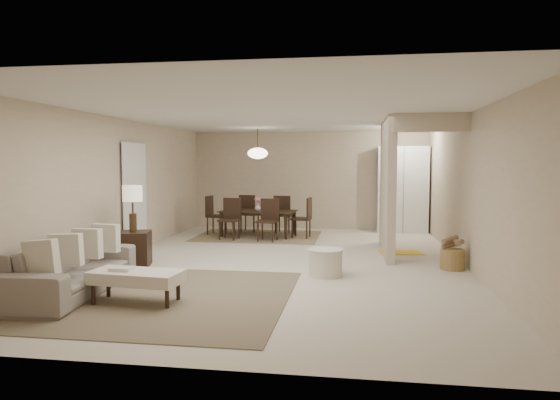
% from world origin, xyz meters
% --- Properties ---
extents(floor, '(9.00, 9.00, 0.00)m').
position_xyz_m(floor, '(0.00, 0.00, 0.00)').
color(floor, beige).
rests_on(floor, ground).
extents(ceiling, '(9.00, 9.00, 0.00)m').
position_xyz_m(ceiling, '(0.00, 0.00, 2.50)').
color(ceiling, white).
rests_on(ceiling, back_wall).
extents(back_wall, '(6.00, 0.00, 6.00)m').
position_xyz_m(back_wall, '(0.00, 4.50, 1.25)').
color(back_wall, '#BAA68C').
rests_on(back_wall, floor).
extents(left_wall, '(0.00, 9.00, 9.00)m').
position_xyz_m(left_wall, '(-3.00, 0.00, 1.25)').
color(left_wall, '#BAA68C').
rests_on(left_wall, floor).
extents(right_wall, '(0.00, 9.00, 9.00)m').
position_xyz_m(right_wall, '(3.00, 0.00, 1.25)').
color(right_wall, '#BAA68C').
rests_on(right_wall, floor).
extents(partition, '(0.15, 2.50, 2.50)m').
position_xyz_m(partition, '(1.80, 1.25, 1.25)').
color(partition, '#BAA68C').
rests_on(partition, floor).
extents(doorway, '(0.04, 0.90, 2.04)m').
position_xyz_m(doorway, '(-2.97, 0.60, 1.02)').
color(doorway, black).
rests_on(doorway, floor).
extents(pantry_cabinet, '(1.20, 0.55, 2.10)m').
position_xyz_m(pantry_cabinet, '(2.35, 4.15, 1.05)').
color(pantry_cabinet, white).
rests_on(pantry_cabinet, floor).
extents(flush_light, '(0.44, 0.44, 0.05)m').
position_xyz_m(flush_light, '(2.30, 3.20, 2.46)').
color(flush_light, white).
rests_on(flush_light, ceiling).
extents(living_rug, '(3.20, 3.20, 0.01)m').
position_xyz_m(living_rug, '(-1.21, -2.44, 0.01)').
color(living_rug, brown).
rests_on(living_rug, floor).
extents(sofa, '(2.37, 1.09, 0.67)m').
position_xyz_m(sofa, '(-2.45, -2.44, 0.34)').
color(sofa, gray).
rests_on(sofa, floor).
extents(ottoman_bench, '(1.15, 0.61, 0.40)m').
position_xyz_m(ottoman_bench, '(-1.41, -2.74, 0.32)').
color(ottoman_bench, '#ECE6CD').
rests_on(ottoman_bench, living_rug).
extents(side_table, '(0.63, 0.63, 0.57)m').
position_xyz_m(side_table, '(-2.40, -0.68, 0.29)').
color(side_table, black).
rests_on(side_table, floor).
extents(table_lamp, '(0.32, 0.32, 0.76)m').
position_xyz_m(table_lamp, '(-2.40, -0.68, 1.13)').
color(table_lamp, '#42301C').
rests_on(table_lamp, side_table).
extents(round_pouf, '(0.52, 0.52, 0.40)m').
position_xyz_m(round_pouf, '(0.77, -0.94, 0.20)').
color(round_pouf, '#ECE6CD').
rests_on(round_pouf, floor).
extents(wicker_basket, '(0.45, 0.45, 0.33)m').
position_xyz_m(wicker_basket, '(2.75, -0.18, 0.16)').
color(wicker_basket, olive).
rests_on(wicker_basket, floor).
extents(dining_rug, '(2.80, 2.10, 0.01)m').
position_xyz_m(dining_rug, '(-1.02, 2.92, 0.01)').
color(dining_rug, '#7A684B').
rests_on(dining_rug, floor).
extents(dining_table, '(1.80, 1.15, 0.60)m').
position_xyz_m(dining_table, '(-1.02, 2.92, 0.30)').
color(dining_table, black).
rests_on(dining_table, dining_rug).
extents(dining_chairs, '(2.50, 1.93, 0.92)m').
position_xyz_m(dining_chairs, '(-1.02, 2.92, 0.46)').
color(dining_chairs, black).
rests_on(dining_chairs, dining_rug).
extents(vase, '(0.15, 0.15, 0.15)m').
position_xyz_m(vase, '(-1.02, 2.92, 0.67)').
color(vase, white).
rests_on(vase, dining_table).
extents(yellow_mat, '(0.87, 0.62, 0.01)m').
position_xyz_m(yellow_mat, '(2.06, 1.21, 0.01)').
color(yellow_mat, yellow).
rests_on(yellow_mat, floor).
extents(pendant_light, '(0.46, 0.46, 0.71)m').
position_xyz_m(pendant_light, '(-1.02, 2.92, 1.92)').
color(pendant_light, '#42301C').
rests_on(pendant_light, ceiling).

